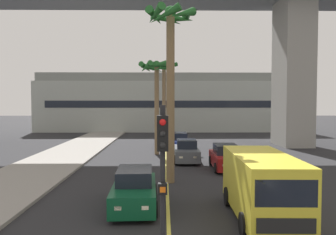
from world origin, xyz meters
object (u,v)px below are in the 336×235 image
(car_queue_front, at_px, (187,151))
(palm_tree_near_median, at_px, (170,49))
(palm_tree_far_median, at_px, (156,79))
(car_queue_second, at_px, (134,190))
(palm_tree_mid_median, at_px, (164,80))
(delivery_van, at_px, (262,184))
(car_queue_fourth, at_px, (179,142))
(traffic_light_median_near, at_px, (163,174))
(car_queue_third, at_px, (226,158))

(car_queue_front, bearing_deg, palm_tree_near_median, -101.58)
(car_queue_front, bearing_deg, palm_tree_far_median, 124.67)
(car_queue_second, bearing_deg, palm_tree_mid_median, 86.70)
(palm_tree_near_median, height_order, palm_tree_mid_median, palm_tree_near_median)
(palm_tree_near_median, bearing_deg, palm_tree_far_median, 95.61)
(palm_tree_near_median, xyz_separation_m, palm_tree_mid_median, (-0.34, 16.58, -0.44))
(delivery_van, relative_size, palm_tree_mid_median, 0.62)
(car_queue_fourth, relative_size, traffic_light_median_near, 0.98)
(traffic_light_median_near, bearing_deg, palm_tree_near_median, 87.94)
(car_queue_front, distance_m, palm_tree_mid_median, 11.91)
(car_queue_fourth, distance_m, delivery_van, 17.77)
(car_queue_second, relative_size, car_queue_third, 1.01)
(car_queue_front, xyz_separation_m, car_queue_fourth, (-0.30, 5.67, 0.00))
(car_queue_second, distance_m, palm_tree_mid_median, 21.59)
(car_queue_fourth, height_order, palm_tree_mid_median, palm_tree_mid_median)
(palm_tree_near_median, bearing_deg, car_queue_fourth, 85.24)
(car_queue_second, bearing_deg, traffic_light_median_near, -79.30)
(delivery_van, bearing_deg, car_queue_third, 87.28)
(delivery_van, bearing_deg, car_queue_front, 99.08)
(car_queue_third, bearing_deg, palm_tree_near_median, -135.68)
(car_queue_front, distance_m, car_queue_second, 10.90)
(car_queue_third, distance_m, car_queue_fourth, 8.87)
(car_queue_front, xyz_separation_m, traffic_light_median_near, (-1.68, -16.70, 1.99))
(delivery_van, xyz_separation_m, palm_tree_near_median, (-3.21, 5.59, 5.77))
(traffic_light_median_near, bearing_deg, car_queue_third, 73.86)
(car_queue_front, height_order, car_queue_third, same)
(car_queue_second, distance_m, palm_tree_far_median, 14.84)
(car_queue_third, relative_size, car_queue_fourth, 1.00)
(car_queue_third, height_order, car_queue_fourth, same)
(delivery_van, height_order, palm_tree_mid_median, palm_tree_mid_median)
(car_queue_second, relative_size, palm_tree_far_median, 0.54)
(car_queue_fourth, relative_size, palm_tree_mid_median, 0.49)
(car_queue_front, relative_size, palm_tree_near_median, 0.44)
(car_queue_second, relative_size, traffic_light_median_near, 0.99)
(car_queue_front, bearing_deg, delivery_van, -80.92)
(car_queue_fourth, bearing_deg, delivery_van, -82.84)
(palm_tree_mid_median, bearing_deg, car_queue_third, -72.95)
(palm_tree_mid_median, height_order, palm_tree_far_median, palm_tree_mid_median)
(palm_tree_mid_median, bearing_deg, palm_tree_far_median, -94.93)
(car_queue_third, height_order, palm_tree_mid_median, palm_tree_mid_median)
(car_queue_third, bearing_deg, traffic_light_median_near, -106.14)
(palm_tree_far_median, bearing_deg, car_queue_front, -55.33)
(palm_tree_near_median, distance_m, palm_tree_far_median, 9.70)
(palm_tree_mid_median, xyz_separation_m, palm_tree_far_median, (-0.60, -6.97, -0.39))
(car_queue_front, xyz_separation_m, palm_tree_far_median, (-2.25, 3.25, 5.51))
(car_queue_fourth, bearing_deg, car_queue_front, -86.94)
(car_queue_second, distance_m, delivery_van, 5.00)
(car_queue_fourth, height_order, delivery_van, delivery_van)
(car_queue_second, xyz_separation_m, palm_tree_far_median, (0.60, 13.77, 5.51))
(car_queue_third, height_order, palm_tree_far_median, palm_tree_far_median)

